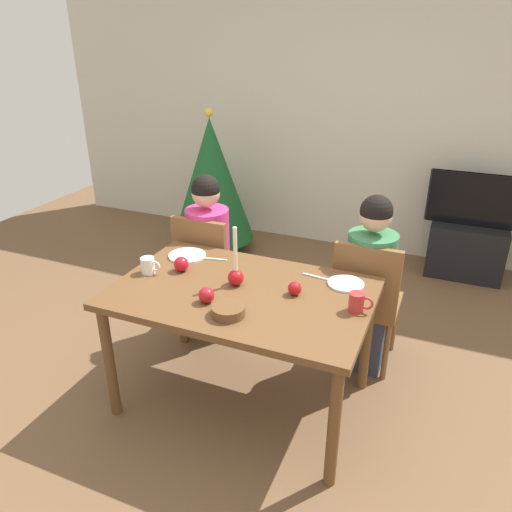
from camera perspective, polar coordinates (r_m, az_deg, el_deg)
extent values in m
plane|color=brown|center=(3.10, -1.49, -16.23)|extent=(7.68, 7.68, 0.00)
cube|color=beige|center=(4.88, 11.40, 15.76)|extent=(6.40, 0.10, 2.60)
cube|color=brown|center=(2.68, -1.66, -4.39)|extent=(1.40, 0.90, 0.04)
cylinder|color=brown|center=(2.91, -16.72, -11.76)|extent=(0.06, 0.06, 0.71)
cylinder|color=brown|center=(2.44, 9.04, -19.17)|extent=(0.06, 0.06, 0.71)
cylinder|color=brown|center=(3.43, -8.70, -4.82)|extent=(0.06, 0.06, 0.71)
cylinder|color=brown|center=(3.04, 12.77, -9.40)|extent=(0.06, 0.06, 0.71)
cube|color=brown|center=(3.58, -5.07, -1.90)|extent=(0.40, 0.40, 0.04)
cube|color=brown|center=(3.33, -6.65, 0.58)|extent=(0.40, 0.04, 0.45)
cylinder|color=brown|center=(3.75, -1.43, -4.34)|extent=(0.04, 0.04, 0.41)
cylinder|color=brown|center=(3.89, -6.02, -3.37)|extent=(0.04, 0.04, 0.41)
cylinder|color=brown|center=(3.49, -3.72, -6.85)|extent=(0.04, 0.04, 0.41)
cylinder|color=brown|center=(3.63, -8.56, -5.70)|extent=(0.04, 0.04, 0.41)
cube|color=brown|center=(3.26, 12.87, -5.32)|extent=(0.40, 0.40, 0.04)
cube|color=brown|center=(2.99, 12.65, -2.89)|extent=(0.40, 0.04, 0.45)
cylinder|color=brown|center=(3.51, 15.79, -7.67)|extent=(0.04, 0.04, 0.41)
cylinder|color=brown|center=(3.55, 10.35, -6.68)|extent=(0.04, 0.04, 0.41)
cylinder|color=brown|center=(3.23, 14.90, -10.73)|extent=(0.04, 0.04, 0.41)
cylinder|color=brown|center=(3.27, 8.95, -9.61)|extent=(0.04, 0.04, 0.41)
cube|color=#33384C|center=(3.64, -5.31, -5.11)|extent=(0.28, 0.28, 0.45)
cylinder|color=#D1337A|center=(3.43, -5.61, 1.63)|extent=(0.30, 0.30, 0.48)
sphere|color=tan|center=(3.31, -5.87, 7.29)|extent=(0.19, 0.19, 0.19)
sphere|color=black|center=(3.30, -5.89, 7.79)|extent=(0.19, 0.19, 0.19)
cube|color=#33384C|center=(3.33, 12.36, -8.78)|extent=(0.28, 0.28, 0.45)
cylinder|color=#387A4C|center=(3.10, 13.14, -1.60)|extent=(0.30, 0.30, 0.48)
sphere|color=tan|center=(2.96, 13.80, 4.56)|extent=(0.19, 0.19, 0.19)
sphere|color=black|center=(2.95, 13.86, 5.10)|extent=(0.19, 0.19, 0.19)
cube|color=black|center=(4.78, 23.24, 0.68)|extent=(0.64, 0.40, 0.48)
cube|color=black|center=(4.62, 24.22, 6.00)|extent=(0.79, 0.04, 0.46)
cube|color=black|center=(4.62, 24.22, 6.00)|extent=(0.76, 0.05, 0.46)
cylinder|color=brown|center=(4.98, -4.91, 1.56)|extent=(0.08, 0.08, 0.14)
cone|color=#195628|center=(4.76, -5.20, 8.83)|extent=(0.80, 0.80, 1.17)
sphere|color=yellow|center=(4.63, -5.51, 16.30)|extent=(0.08, 0.08, 0.08)
sphere|color=red|center=(2.70, -2.38, -2.52)|extent=(0.09, 0.09, 0.09)
cylinder|color=#EFE5C6|center=(2.63, -2.44, 0.80)|extent=(0.02, 0.02, 0.25)
cylinder|color=white|center=(3.08, -8.03, 0.06)|extent=(0.23, 0.23, 0.01)
cylinder|color=silver|center=(2.77, 10.42, -3.19)|extent=(0.20, 0.20, 0.01)
cylinder|color=white|center=(2.90, -12.49, -1.07)|extent=(0.08, 0.08, 0.09)
torus|color=white|center=(2.87, -11.64, -1.16)|extent=(0.07, 0.01, 0.07)
cylinder|color=#B72D2D|center=(2.51, 11.61, -5.29)|extent=(0.08, 0.08, 0.10)
torus|color=#B72D2D|center=(2.50, 12.77, -5.40)|extent=(0.07, 0.01, 0.07)
cube|color=silver|center=(3.02, -5.08, -0.35)|extent=(0.18, 0.05, 0.01)
cube|color=silver|center=(2.82, 7.16, -2.46)|extent=(0.18, 0.04, 0.01)
cylinder|color=brown|center=(2.44, -3.25, -6.38)|extent=(0.17, 0.17, 0.05)
sphere|color=red|center=(2.55, -5.80, -4.55)|extent=(0.08, 0.08, 0.08)
sphere|color=#B01418|center=(2.62, 4.53, -3.78)|extent=(0.07, 0.07, 0.07)
sphere|color=red|center=(2.89, -8.71, -0.93)|extent=(0.09, 0.09, 0.09)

